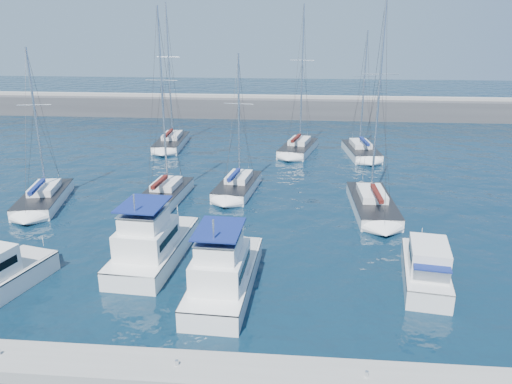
# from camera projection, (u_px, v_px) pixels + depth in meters

# --- Properties ---
(ground) EXTENTS (220.00, 220.00, 0.00)m
(ground) POSITION_uv_depth(u_px,v_px,m) (218.00, 261.00, 31.89)
(ground) COLOR black
(ground) RESTS_ON ground
(breakwater) EXTENTS (160.00, 6.00, 4.45)m
(breakwater) POSITION_uv_depth(u_px,v_px,m) (270.00, 110.00, 80.57)
(breakwater) COLOR #424244
(breakwater) RESTS_ON ground
(dock) EXTENTS (40.00, 2.20, 0.60)m
(dock) POSITION_uv_depth(u_px,v_px,m) (177.00, 371.00, 21.42)
(dock) COLOR gray
(dock) RESTS_ON ground
(dock_cleat_centre) EXTENTS (0.16, 0.16, 0.25)m
(dock_cleat_centre) POSITION_uv_depth(u_px,v_px,m) (177.00, 363.00, 21.29)
(dock_cleat_centre) COLOR silver
(dock_cleat_centre) RESTS_ON dock
(dock_cleat_near_stbd) EXTENTS (0.16, 0.16, 0.25)m
(dock_cleat_near_stbd) POSITION_uv_depth(u_px,v_px,m) (367.00, 374.00, 20.61)
(dock_cleat_near_stbd) COLOR silver
(dock_cleat_near_stbd) RESTS_ON dock
(motor_yacht_port_inner) EXTENTS (4.04, 9.20, 4.69)m
(motor_yacht_port_inner) POSITION_uv_depth(u_px,v_px,m) (152.00, 246.00, 31.48)
(motor_yacht_port_inner) COLOR white
(motor_yacht_port_inner) RESTS_ON ground
(motor_yacht_stbd_inner) EXTENTS (3.57, 9.34, 4.69)m
(motor_yacht_stbd_inner) POSITION_uv_depth(u_px,v_px,m) (224.00, 274.00, 27.91)
(motor_yacht_stbd_inner) COLOR white
(motor_yacht_stbd_inner) RESTS_ON ground
(motor_yacht_stbd_outer) EXTENTS (3.42, 7.15, 3.20)m
(motor_yacht_stbd_outer) POSITION_uv_depth(u_px,v_px,m) (426.00, 270.00, 28.82)
(motor_yacht_stbd_outer) COLOR white
(motor_yacht_stbd_outer) RESTS_ON ground
(sailboat_mid_a) EXTENTS (4.62, 8.59, 13.05)m
(sailboat_mid_a) POSITION_uv_depth(u_px,v_px,m) (44.00, 198.00, 41.88)
(sailboat_mid_a) COLOR white
(sailboat_mid_a) RESTS_ON ground
(sailboat_mid_b) EXTENTS (3.58, 7.50, 16.11)m
(sailboat_mid_b) POSITION_uv_depth(u_px,v_px,m) (165.00, 193.00, 42.96)
(sailboat_mid_b) COLOR white
(sailboat_mid_b) RESTS_ON ground
(sailboat_mid_c) EXTENTS (3.86, 7.80, 12.40)m
(sailboat_mid_c) POSITION_uv_depth(u_px,v_px,m) (238.00, 186.00, 44.91)
(sailboat_mid_c) COLOR white
(sailboat_mid_c) RESTS_ON ground
(sailboat_mid_d) EXTENTS (3.48, 9.21, 17.30)m
(sailboat_mid_d) POSITION_uv_depth(u_px,v_px,m) (372.00, 204.00, 40.48)
(sailboat_mid_d) COLOR white
(sailboat_mid_d) RESTS_ON ground
(sailboat_back_a) EXTENTS (3.47, 8.98, 17.07)m
(sailboat_back_a) POSITION_uv_depth(u_px,v_px,m) (172.00, 142.00, 61.37)
(sailboat_back_a) COLOR white
(sailboat_back_a) RESTS_ON ground
(sailboat_back_b) EXTENTS (4.88, 8.57, 16.79)m
(sailboat_back_b) POSITION_uv_depth(u_px,v_px,m) (298.00, 147.00, 58.62)
(sailboat_back_b) COLOR white
(sailboat_back_b) RESTS_ON ground
(sailboat_back_c) EXTENTS (3.96, 8.35, 14.04)m
(sailboat_back_c) POSITION_uv_depth(u_px,v_px,m) (361.00, 151.00, 57.21)
(sailboat_back_c) COLOR white
(sailboat_back_c) RESTS_ON ground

